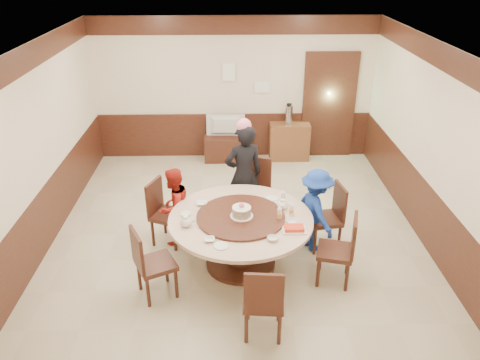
{
  "coord_description": "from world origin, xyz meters",
  "views": [
    {
      "loc": [
        -0.1,
        -6.05,
        3.94
      ],
      "look_at": [
        0.04,
        -0.4,
        1.1
      ],
      "focal_mm": 35.0,
      "sensor_mm": 36.0,
      "label": 1
    }
  ],
  "objects_px": {
    "birthday_cake": "(242,212)",
    "person_standing": "(244,175)",
    "person_blue": "(316,210)",
    "thermos": "(289,115)",
    "banquet_table": "(241,231)",
    "person_red": "(174,207)",
    "television": "(225,126)",
    "tv_stand": "(226,148)",
    "shrimp_platter": "(294,229)",
    "side_cabinet": "(289,141)"
  },
  "relations": [
    {
      "from": "birthday_cake",
      "to": "person_standing",
      "type": "bearing_deg",
      "value": 86.87
    },
    {
      "from": "person_blue",
      "to": "thermos",
      "type": "bearing_deg",
      "value": -19.23
    },
    {
      "from": "banquet_table",
      "to": "person_red",
      "type": "xyz_separation_m",
      "value": [
        -0.95,
        0.6,
        0.05
      ]
    },
    {
      "from": "television",
      "to": "thermos",
      "type": "xyz_separation_m",
      "value": [
        1.26,
        0.03,
        0.22
      ]
    },
    {
      "from": "person_red",
      "to": "person_blue",
      "type": "height_order",
      "value": "person_blue"
    },
    {
      "from": "person_standing",
      "to": "birthday_cake",
      "type": "relative_size",
      "value": 5.4
    },
    {
      "from": "person_standing",
      "to": "person_blue",
      "type": "relative_size",
      "value": 1.33
    },
    {
      "from": "tv_stand",
      "to": "television",
      "type": "height_order",
      "value": "television"
    },
    {
      "from": "person_red",
      "to": "shrimp_platter",
      "type": "distance_m",
      "value": 1.87
    },
    {
      "from": "person_standing",
      "to": "side_cabinet",
      "type": "relative_size",
      "value": 2.04
    },
    {
      "from": "person_blue",
      "to": "television",
      "type": "height_order",
      "value": "person_blue"
    },
    {
      "from": "tv_stand",
      "to": "thermos",
      "type": "bearing_deg",
      "value": 1.36
    },
    {
      "from": "person_standing",
      "to": "person_red",
      "type": "bearing_deg",
      "value": 9.97
    },
    {
      "from": "birthday_cake",
      "to": "television",
      "type": "relative_size",
      "value": 0.39
    },
    {
      "from": "birthday_cake",
      "to": "tv_stand",
      "type": "xyz_separation_m",
      "value": [
        -0.23,
        3.57,
        -0.6
      ]
    },
    {
      "from": "person_standing",
      "to": "thermos",
      "type": "bearing_deg",
      "value": -128.92
    },
    {
      "from": "birthday_cake",
      "to": "television",
      "type": "distance_m",
      "value": 3.58
    },
    {
      "from": "banquet_table",
      "to": "side_cabinet",
      "type": "bearing_deg",
      "value": 73.23
    },
    {
      "from": "banquet_table",
      "to": "person_standing",
      "type": "relative_size",
      "value": 1.16
    },
    {
      "from": "shrimp_platter",
      "to": "tv_stand",
      "type": "distance_m",
      "value": 4.01
    },
    {
      "from": "banquet_table",
      "to": "person_blue",
      "type": "xyz_separation_m",
      "value": [
        1.06,
        0.38,
        0.08
      ]
    },
    {
      "from": "banquet_table",
      "to": "shrimp_platter",
      "type": "relative_size",
      "value": 6.35
    },
    {
      "from": "birthday_cake",
      "to": "tv_stand",
      "type": "bearing_deg",
      "value": 93.64
    },
    {
      "from": "person_red",
      "to": "shrimp_platter",
      "type": "height_order",
      "value": "person_red"
    },
    {
      "from": "person_blue",
      "to": "thermos",
      "type": "distance_m",
      "value": 3.21
    },
    {
      "from": "person_blue",
      "to": "side_cabinet",
      "type": "distance_m",
      "value": 3.2
    },
    {
      "from": "tv_stand",
      "to": "shrimp_platter",
      "type": "bearing_deg",
      "value": -77.28
    },
    {
      "from": "television",
      "to": "person_blue",
      "type": "bearing_deg",
      "value": 114.53
    },
    {
      "from": "banquet_table",
      "to": "tv_stand",
      "type": "xyz_separation_m",
      "value": [
        -0.22,
        3.55,
        -0.28
      ]
    },
    {
      "from": "side_cabinet",
      "to": "person_red",
      "type": "bearing_deg",
      "value": -124.2
    },
    {
      "from": "person_standing",
      "to": "thermos",
      "type": "distance_m",
      "value": 2.64
    },
    {
      "from": "birthday_cake",
      "to": "thermos",
      "type": "height_order",
      "value": "thermos"
    },
    {
      "from": "person_red",
      "to": "tv_stand",
      "type": "xyz_separation_m",
      "value": [
        0.73,
        2.95,
        -0.34
      ]
    },
    {
      "from": "person_standing",
      "to": "tv_stand",
      "type": "height_order",
      "value": "person_standing"
    },
    {
      "from": "side_cabinet",
      "to": "thermos",
      "type": "xyz_separation_m",
      "value": [
        -0.03,
        0.0,
        0.56
      ]
    },
    {
      "from": "thermos",
      "to": "person_blue",
      "type": "bearing_deg",
      "value": -89.64
    },
    {
      "from": "person_blue",
      "to": "birthday_cake",
      "type": "height_order",
      "value": "person_blue"
    },
    {
      "from": "birthday_cake",
      "to": "television",
      "type": "xyz_separation_m",
      "value": [
        -0.23,
        3.57,
        -0.13
      ]
    },
    {
      "from": "person_standing",
      "to": "person_red",
      "type": "xyz_separation_m",
      "value": [
        -1.02,
        -0.53,
        -0.23
      ]
    },
    {
      "from": "banquet_table",
      "to": "birthday_cake",
      "type": "relative_size",
      "value": 6.29
    },
    {
      "from": "person_blue",
      "to": "tv_stand",
      "type": "xyz_separation_m",
      "value": [
        -1.28,
        3.16,
        -0.37
      ]
    },
    {
      "from": "banquet_table",
      "to": "person_standing",
      "type": "xyz_separation_m",
      "value": [
        0.07,
        1.12,
        0.28
      ]
    },
    {
      "from": "television",
      "to": "side_cabinet",
      "type": "height_order",
      "value": "television"
    },
    {
      "from": "person_standing",
      "to": "tv_stand",
      "type": "bearing_deg",
      "value": -100.53
    },
    {
      "from": "shrimp_platter",
      "to": "person_red",
      "type": "bearing_deg",
      "value": 149.94
    },
    {
      "from": "person_red",
      "to": "birthday_cake",
      "type": "height_order",
      "value": "person_red"
    },
    {
      "from": "person_blue",
      "to": "thermos",
      "type": "xyz_separation_m",
      "value": [
        -0.02,
        3.19,
        0.32
      ]
    },
    {
      "from": "person_red",
      "to": "tv_stand",
      "type": "height_order",
      "value": "person_red"
    },
    {
      "from": "tv_stand",
      "to": "television",
      "type": "distance_m",
      "value": 0.47
    },
    {
      "from": "person_blue",
      "to": "shrimp_platter",
      "type": "bearing_deg",
      "value": 131.02
    }
  ]
}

